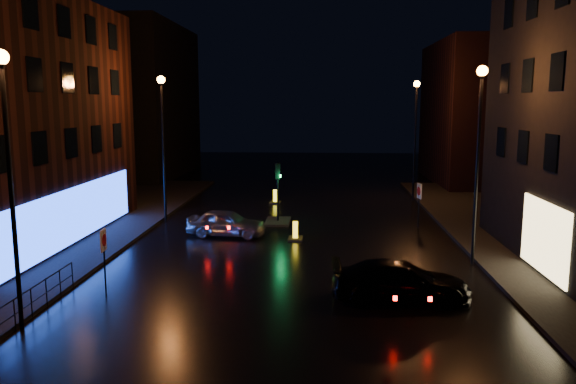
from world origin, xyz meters
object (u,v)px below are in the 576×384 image
object	(u,v)px
traffic_signal	(278,214)
bollard_near	(295,236)
road_sign_left	(104,246)
silver_hatchback	(226,223)
dark_sedan	(401,281)
bollard_far	(275,200)
road_sign_right	(419,195)

from	to	relation	value
traffic_signal	bollard_near	bearing A→B (deg)	-73.37
road_sign_left	silver_hatchback	bearing A→B (deg)	67.46
silver_hatchback	dark_sedan	world-z (taller)	dark_sedan
traffic_signal	bollard_far	xyz separation A→B (m)	(-0.69, 6.37, -0.30)
bollard_near	road_sign_left	world-z (taller)	road_sign_left
road_sign_right	silver_hatchback	bearing A→B (deg)	2.69
traffic_signal	road_sign_left	distance (m)	13.72
silver_hatchback	road_sign_right	world-z (taller)	road_sign_right
silver_hatchback	bollard_near	world-z (taller)	silver_hatchback
silver_hatchback	traffic_signal	bearing A→B (deg)	-28.62
bollard_far	road_sign_left	bearing A→B (deg)	-100.22
traffic_signal	road_sign_left	xyz separation A→B (m)	(-5.30, -12.59, 1.29)
traffic_signal	bollard_far	world-z (taller)	traffic_signal
bollard_far	silver_hatchback	bearing A→B (deg)	-96.53
bollard_near	road_sign_left	xyz separation A→B (m)	(-6.50, -8.57, 1.58)
bollard_near	road_sign_right	xyz separation A→B (m)	(6.65, 2.97, 1.67)
bollard_near	road_sign_left	bearing A→B (deg)	-126.22
dark_sedan	bollard_far	xyz separation A→B (m)	(-5.99, 19.06, -0.50)
road_sign_left	road_sign_right	size ratio (longest dim) A/B	0.95
road_sign_left	road_sign_right	bearing A→B (deg)	36.22
silver_hatchback	bollard_near	xyz separation A→B (m)	(3.62, -0.57, -0.49)
dark_sedan	traffic_signal	bearing A→B (deg)	21.17
bollard_near	traffic_signal	bearing A→B (deg)	107.60
silver_hatchback	dark_sedan	distance (m)	12.03
bollard_far	road_sign_right	size ratio (longest dim) A/B	0.44
road_sign_left	bollard_far	bearing A→B (deg)	71.30
road_sign_left	traffic_signal	bearing A→B (deg)	62.15
traffic_signal	road_sign_right	distance (m)	8.04
traffic_signal	dark_sedan	distance (m)	13.75
bollard_far	road_sign_left	xyz separation A→B (m)	(-4.61, -18.96, 1.58)
road_sign_left	road_sign_right	world-z (taller)	road_sign_right
silver_hatchback	bollard_far	xyz separation A→B (m)	(1.73, 9.83, -0.49)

